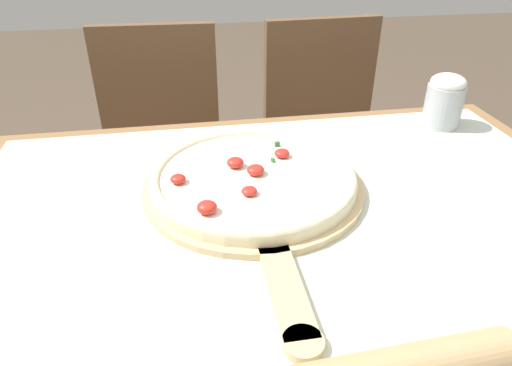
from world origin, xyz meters
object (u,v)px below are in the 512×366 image
at_px(pizza_peel, 255,191).
at_px(chair_left, 162,150).
at_px(chair_right, 325,137).
at_px(pizza, 253,177).
at_px(flour_cup, 445,100).

height_order(pizza_peel, chair_left, chair_left).
height_order(pizza_peel, chair_right, chair_right).
relative_size(pizza_peel, pizza, 1.56).
xyz_separation_m(pizza, flour_cup, (0.47, 0.20, 0.04)).
bearing_deg(flour_cup, pizza, -156.61).
xyz_separation_m(pizza_peel, pizza, (-0.00, 0.02, 0.02)).
relative_size(pizza, chair_right, 0.42).
xyz_separation_m(pizza_peel, chair_right, (0.35, 0.67, -0.24)).
bearing_deg(chair_right, chair_left, 177.19).
bearing_deg(pizza, chair_left, 106.16).
height_order(pizza, chair_left, chair_left).
height_order(pizza, chair_right, chair_right).
distance_m(pizza_peel, chair_right, 0.80).
bearing_deg(chair_left, flour_cup, -31.77).
bearing_deg(pizza_peel, pizza, 91.68).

